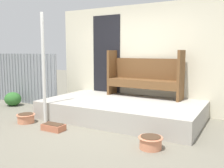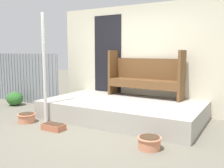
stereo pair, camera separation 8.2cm
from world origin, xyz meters
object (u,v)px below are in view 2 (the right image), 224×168
(bench, at_px, (145,75))
(flower_pot_middle, at_px, (149,142))
(planter_box_rect, at_px, (53,127))
(support_post, at_px, (44,68))
(shrub_by_fence, at_px, (15,99))
(flower_pot_left, at_px, (27,117))

(bench, height_order, flower_pot_middle, bench)
(bench, bearing_deg, planter_box_rect, -111.79)
(support_post, xyz_separation_m, planter_box_rect, (0.53, -0.34, -1.06))
(support_post, xyz_separation_m, flower_pot_middle, (2.43, -0.32, -1.01))
(planter_box_rect, xyz_separation_m, shrub_by_fence, (-2.45, 1.12, 0.12))
(shrub_by_fence, bearing_deg, flower_pot_left, -32.12)
(support_post, distance_m, flower_pot_middle, 2.65)
(flower_pot_middle, xyz_separation_m, planter_box_rect, (-1.90, -0.03, -0.04))
(flower_pot_middle, relative_size, shrub_by_fence, 0.81)
(bench, relative_size, flower_pot_left, 4.85)
(bench, relative_size, shrub_by_fence, 3.96)
(support_post, relative_size, flower_pot_middle, 5.94)
(support_post, relative_size, bench, 1.22)
(bench, bearing_deg, flower_pot_left, -129.40)
(flower_pot_middle, bearing_deg, flower_pot_left, 178.25)
(flower_pot_left, bearing_deg, shrub_by_fence, 147.88)
(support_post, distance_m, planter_box_rect, 1.23)
(planter_box_rect, bearing_deg, flower_pot_middle, 0.82)
(flower_pot_left, xyz_separation_m, shrub_by_fence, (-1.60, 1.00, 0.08))
(support_post, relative_size, flower_pot_left, 5.91)
(flower_pot_left, height_order, shrub_by_fence, shrub_by_fence)
(support_post, height_order, flower_pot_left, support_post)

